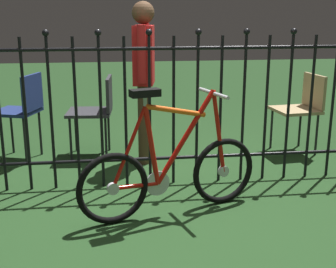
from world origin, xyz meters
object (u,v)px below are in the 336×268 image
object	(u,v)px
bicycle	(171,171)
chair_charcoal	(97,107)
chair_navy	(23,107)
chair_tan	(302,105)
person_visitor	(144,70)

from	to	relation	value
bicycle	chair_charcoal	xyz separation A→B (m)	(-0.54, 1.43, 0.18)
chair_charcoal	chair_navy	world-z (taller)	chair_navy
bicycle	chair_charcoal	distance (m)	1.54
bicycle	chair_navy	world-z (taller)	bicycle
bicycle	chair_tan	xyz separation A→B (m)	(1.53, 1.31, 0.17)
chair_tan	person_visitor	world-z (taller)	person_visitor
bicycle	chair_navy	distance (m)	1.89
chair_charcoal	chair_tan	distance (m)	2.07
person_visitor	bicycle	bearing A→B (deg)	-85.79
bicycle	person_visitor	xyz separation A→B (m)	(-0.09, 1.21, 0.56)
person_visitor	chair_tan	bearing A→B (deg)	3.61
bicycle	chair_tan	world-z (taller)	bicycle
chair_navy	person_visitor	size ratio (longest dim) A/B	0.56
chair_tan	person_visitor	xyz separation A→B (m)	(-1.62, -0.10, 0.39)
bicycle	person_visitor	distance (m)	1.34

